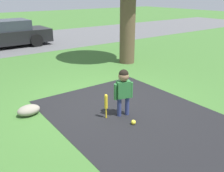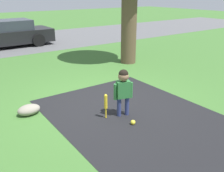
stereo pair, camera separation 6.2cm
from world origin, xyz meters
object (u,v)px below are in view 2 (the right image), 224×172
child (123,86)px  parked_car (4,34)px  baseball_bat (106,103)px  sports_ball (133,122)px

child → parked_car: (-0.25, 8.85, -0.07)m
baseball_bat → parked_car: parked_car is taller
baseball_bat → sports_ball: baseball_bat is taller
child → parked_car: size_ratio=0.22×
sports_ball → parked_car: (-0.17, 9.28, 0.54)m
child → baseball_bat: bearing=-179.7°
child → parked_car: 8.85m
baseball_bat → sports_ball: size_ratio=5.51×
sports_ball → child: bearing=79.4°
baseball_bat → parked_car: bearing=89.3°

